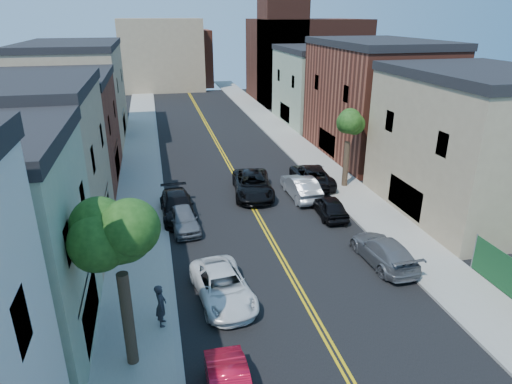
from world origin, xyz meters
TOP-DOWN VIEW (x-y plane):
  - sidewalk_left at (-7.90, 40.00)m, footprint 3.20×100.00m
  - sidewalk_right at (7.90, 40.00)m, footprint 3.20×100.00m
  - curb_left at (-6.15, 40.00)m, footprint 0.30×100.00m
  - curb_right at (6.15, 40.00)m, footprint 0.30×100.00m
  - bldg_left_tan_near at (-14.00, 25.00)m, footprint 9.00×10.00m
  - bldg_left_brick at (-14.00, 36.00)m, footprint 9.00×12.00m
  - bldg_left_tan_far at (-14.00, 50.00)m, footprint 9.00×16.00m
  - bldg_right_tan at (14.00, 24.00)m, footprint 9.00×12.00m
  - bldg_right_brick at (14.00, 38.00)m, footprint 9.00×14.00m
  - bldg_right_palegrn at (14.00, 52.00)m, footprint 9.00×12.00m
  - church at (16.33, 67.07)m, footprint 16.20×14.20m
  - backdrop_left at (-4.00, 82.00)m, footprint 14.00×8.00m
  - backdrop_center at (0.00, 86.00)m, footprint 10.00×8.00m
  - tree_left_mid at (-7.88, 14.01)m, footprint 5.20×5.20m
  - tree_right_far at (7.92, 30.01)m, footprint 4.40×4.40m
  - white_pickup at (-3.80, 17.42)m, footprint 2.90×5.34m
  - grey_car_left at (-5.01, 25.42)m, footprint 2.06×4.30m
  - black_car_left at (-5.27, 27.43)m, footprint 2.30×5.32m
  - grey_car_right at (5.28, 18.79)m, footprint 2.25×5.09m
  - black_car_right at (4.71, 25.23)m, footprint 1.89×4.23m
  - silver_car_right at (3.89, 28.82)m, footprint 1.79×5.01m
  - dark_car_right_far at (5.50, 31.02)m, footprint 3.15×6.01m
  - black_suv_lane at (0.50, 30.05)m, footprint 3.46×6.28m
  - pedestrian_left at (-6.70, 16.01)m, footprint 0.53×0.76m

SIDE VIEW (x-z plane):
  - sidewalk_left at x=-7.90m, z-range 0.00..0.15m
  - sidewalk_right at x=7.90m, z-range 0.00..0.15m
  - curb_left at x=-6.15m, z-range 0.00..0.15m
  - curb_right at x=6.15m, z-range 0.00..0.15m
  - black_car_right at x=4.71m, z-range 0.00..1.41m
  - grey_car_left at x=-5.01m, z-range 0.00..1.42m
  - white_pickup at x=-3.80m, z-range 0.00..1.42m
  - grey_car_right at x=5.28m, z-range 0.00..1.45m
  - black_car_left at x=-5.27m, z-range 0.00..1.52m
  - dark_car_right_far at x=5.50m, z-range 0.00..1.61m
  - silver_car_right at x=3.89m, z-range 0.00..1.65m
  - black_suv_lane at x=0.50m, z-range 0.00..1.67m
  - pedestrian_left at x=-6.70m, z-range 0.15..2.11m
  - bldg_left_brick at x=-14.00m, z-range 0.00..8.00m
  - bldg_right_palegrn at x=14.00m, z-range 0.00..8.50m
  - bldg_left_tan_near at x=-14.00m, z-range 0.00..9.00m
  - bldg_right_tan at x=14.00m, z-range 0.00..9.00m
  - bldg_left_tan_far at x=-14.00m, z-range 0.00..9.50m
  - bldg_right_brick at x=14.00m, z-range 0.00..10.00m
  - backdrop_center at x=0.00m, z-range 0.00..10.00m
  - tree_right_far at x=7.92m, z-range 1.74..9.77m
  - backdrop_left at x=-4.00m, z-range 0.00..12.00m
  - tree_left_mid at x=-7.88m, z-range 1.94..11.23m
  - church at x=16.33m, z-range -4.06..18.54m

